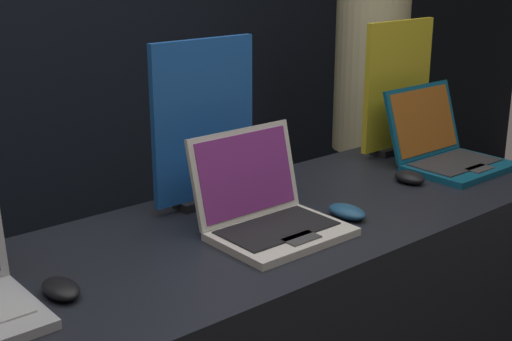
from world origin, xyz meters
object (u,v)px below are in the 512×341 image
at_px(promo_stand_middle, 204,128).
at_px(mouse_back, 409,177).
at_px(laptop_middle, 267,210).
at_px(promo_stand_back, 397,91).
at_px(mouse_middle, 347,212).
at_px(mouse_front, 61,289).
at_px(person_bystander, 368,133).
at_px(laptop_back, 445,148).

bearing_deg(promo_stand_middle, mouse_back, -23.15).
relative_size(laptop_middle, promo_stand_back, 0.71).
bearing_deg(mouse_middle, mouse_front, 174.39).
bearing_deg(person_bystander, promo_stand_back, -131.85).
relative_size(mouse_middle, promo_stand_middle, 0.25).
relative_size(promo_stand_back, person_bystander, 0.27).
height_order(mouse_middle, person_bystander, person_bystander).
relative_size(promo_stand_middle, mouse_back, 4.52).
height_order(laptop_back, mouse_back, laptop_back).
relative_size(mouse_front, mouse_middle, 0.95).
bearing_deg(mouse_front, mouse_middle, -5.61).
height_order(mouse_front, laptop_back, laptop_back).
xyz_separation_m(promo_stand_back, person_bystander, (0.48, 0.54, -0.34)).
height_order(laptop_middle, laptop_back, laptop_back).
xyz_separation_m(mouse_middle, mouse_back, (0.36, 0.08, 0.00)).
bearing_deg(mouse_front, promo_stand_back, 10.32).
relative_size(laptop_middle, person_bystander, 0.19).
xyz_separation_m(laptop_middle, mouse_middle, (0.23, -0.06, -0.04)).
bearing_deg(promo_stand_middle, mouse_front, -155.58).
xyz_separation_m(mouse_front, mouse_back, (1.15, -0.00, 0.00)).
relative_size(mouse_front, mouse_back, 1.09).
relative_size(mouse_middle, promo_stand_back, 0.26).
height_order(promo_stand_back, person_bystander, person_bystander).
xyz_separation_m(laptop_middle, laptop_back, (0.82, 0.05, 0.00)).
distance_m(mouse_middle, promo_stand_back, 0.71).
bearing_deg(promo_stand_middle, laptop_middle, -90.00).
xyz_separation_m(laptop_back, promo_stand_back, (0.00, 0.21, 0.16)).
relative_size(promo_stand_middle, promo_stand_back, 1.01).
bearing_deg(laptop_middle, mouse_middle, -15.82).
xyz_separation_m(mouse_front, laptop_middle, (0.56, -0.01, 0.04)).
xyz_separation_m(mouse_middle, person_bystander, (1.08, 0.87, -0.13)).
distance_m(mouse_back, person_bystander, 1.08).
distance_m(laptop_middle, mouse_back, 0.59).
relative_size(laptop_middle, mouse_middle, 2.78).
relative_size(promo_stand_middle, person_bystander, 0.28).
distance_m(mouse_back, promo_stand_back, 0.40).
height_order(promo_stand_middle, mouse_back, promo_stand_middle).
bearing_deg(mouse_middle, laptop_back, 11.12).
bearing_deg(mouse_back, person_bystander, 47.92).
relative_size(laptop_middle, promo_stand_middle, 0.70).
xyz_separation_m(mouse_middle, promo_stand_back, (0.59, 0.33, 0.20)).
bearing_deg(promo_stand_back, mouse_middle, -151.02).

